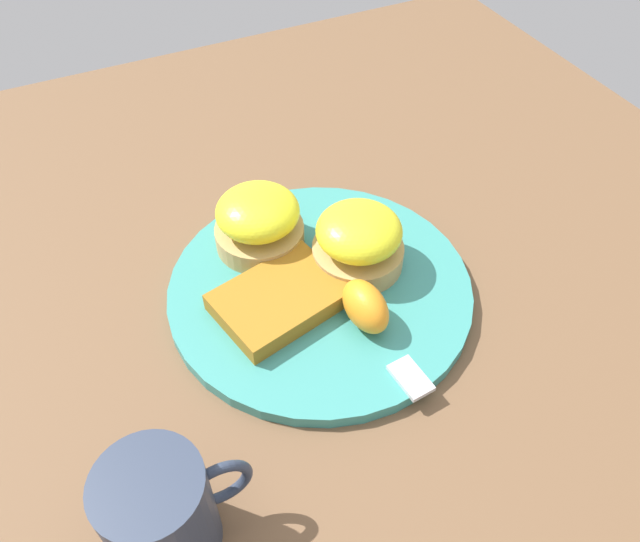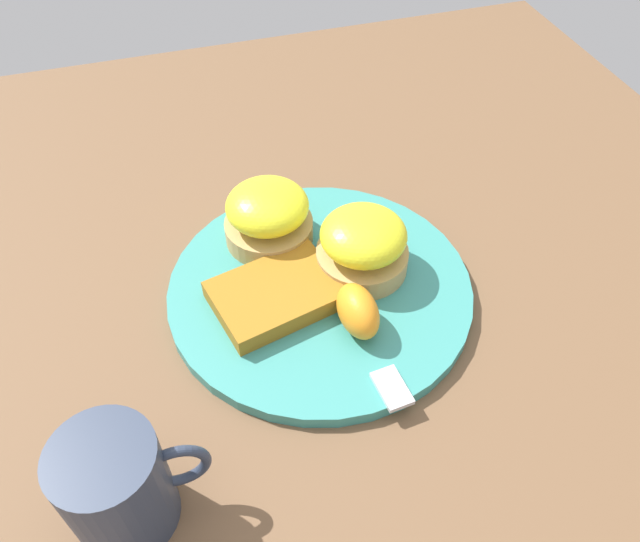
{
  "view_description": "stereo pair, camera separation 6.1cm",
  "coord_description": "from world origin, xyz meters",
  "views": [
    {
      "loc": [
        -0.18,
        -0.38,
        0.48
      ],
      "look_at": [
        0.0,
        0.0,
        0.03
      ],
      "focal_mm": 35.0,
      "sensor_mm": 36.0,
      "label": 1
    },
    {
      "loc": [
        -0.12,
        -0.4,
        0.48
      ],
      "look_at": [
        0.0,
        0.0,
        0.03
      ],
      "focal_mm": 35.0,
      "sensor_mm": 36.0,
      "label": 2
    }
  ],
  "objects": [
    {
      "name": "sandwich_benedict_right",
      "position": [
        -0.03,
        0.08,
        0.05
      ],
      "size": [
        0.09,
        0.09,
        0.07
      ],
      "color": "tan",
      "rests_on": "plate"
    },
    {
      "name": "hashbrown_patty",
      "position": [
        -0.05,
        -0.01,
        0.02
      ],
      "size": [
        0.14,
        0.11,
        0.02
      ],
      "primitive_type": "cube",
      "rotation": [
        0.0,
        0.0,
        0.23
      ],
      "color": "#9E681C",
      "rests_on": "plate"
    },
    {
      "name": "fork",
      "position": [
        0.02,
        -0.07,
        0.02
      ],
      "size": [
        0.04,
        0.2,
        0.0
      ],
      "color": "silver",
      "rests_on": "plate"
    },
    {
      "name": "orange_wedge",
      "position": [
        0.02,
        -0.06,
        0.04
      ],
      "size": [
        0.04,
        0.06,
        0.04
      ],
      "primitive_type": "ellipsoid",
      "rotation": [
        0.0,
        0.0,
        4.76
      ],
      "color": "orange",
      "rests_on": "plate"
    },
    {
      "name": "cup",
      "position": [
        -0.21,
        -0.17,
        0.05
      ],
      "size": [
        0.11,
        0.08,
        0.1
      ],
      "color": "#2D384C",
      "rests_on": "ground_plane"
    },
    {
      "name": "ground_plane",
      "position": [
        0.0,
        0.0,
        0.0
      ],
      "size": [
        1.1,
        1.1,
        0.0
      ],
      "primitive_type": "plane",
      "color": "brown"
    },
    {
      "name": "sandwich_benedict_left",
      "position": [
        0.05,
        0.01,
        0.05
      ],
      "size": [
        0.09,
        0.09,
        0.07
      ],
      "color": "tan",
      "rests_on": "plate"
    },
    {
      "name": "plate",
      "position": [
        0.0,
        0.0,
        0.01
      ],
      "size": [
        0.31,
        0.31,
        0.01
      ],
      "primitive_type": "cylinder",
      "color": "teal",
      "rests_on": "ground_plane"
    }
  ]
}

